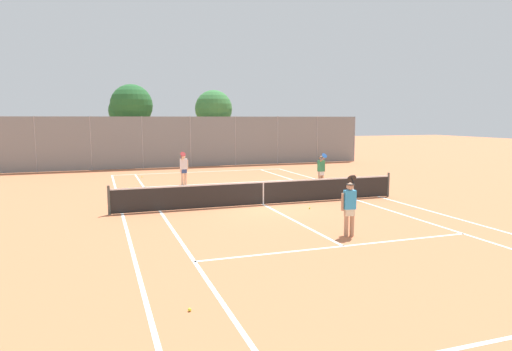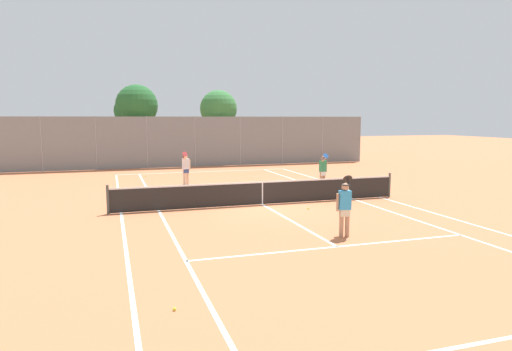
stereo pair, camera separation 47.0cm
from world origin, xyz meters
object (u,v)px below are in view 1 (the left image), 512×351
object	(u,v)px
loose_tennis_ball_4	(310,208)
tree_behind_left	(129,107)
loose_tennis_ball_0	(252,196)
tree_behind_right	(215,110)
player_near_side	(349,205)
loose_tennis_ball_1	(190,310)
player_far_left	(184,167)
player_far_right	(321,169)
loose_tennis_ball_2	(142,177)
loose_tennis_ball_3	(129,188)
tennis_net	(263,192)

from	to	relation	value
loose_tennis_ball_4	tree_behind_left	world-z (taller)	tree_behind_left
loose_tennis_ball_0	tree_behind_right	bearing A→B (deg)	82.26
player_near_side	tree_behind_left	bearing A→B (deg)	101.78
loose_tennis_ball_0	loose_tennis_ball_1	xyz separation A→B (m)	(-4.99, -11.23, 0.00)
player_far_left	loose_tennis_ball_4	world-z (taller)	player_far_left
player_near_side	loose_tennis_ball_0	world-z (taller)	player_near_side
player_far_right	loose_tennis_ball_1	bearing A→B (deg)	-125.97
loose_tennis_ball_1	loose_tennis_ball_2	distance (m)	19.60
loose_tennis_ball_0	loose_tennis_ball_3	distance (m)	6.53
player_far_left	tree_behind_right	bearing A→B (deg)	67.51
tennis_net	tree_behind_left	xyz separation A→B (m)	(-3.99, 17.04, 3.75)
loose_tennis_ball_0	loose_tennis_ball_3	xyz separation A→B (m)	(-5.06, 4.12, 0.00)
loose_tennis_ball_3	player_far_left	bearing A→B (deg)	8.43
tree_behind_left	tree_behind_right	world-z (taller)	tree_behind_left
tennis_net	loose_tennis_ball_2	distance (m)	11.06
loose_tennis_ball_1	loose_tennis_ball_4	distance (m)	9.94
loose_tennis_ball_0	loose_tennis_ball_4	xyz separation A→B (m)	(1.18, -3.44, 0.00)
loose_tennis_ball_0	loose_tennis_ball_3	bearing A→B (deg)	140.86
loose_tennis_ball_1	loose_tennis_ball_3	xyz separation A→B (m)	(-0.07, 15.35, 0.00)
loose_tennis_ball_0	loose_tennis_ball_2	world-z (taller)	same
player_far_left	player_far_right	world-z (taller)	same
loose_tennis_ball_0	loose_tennis_ball_2	bearing A→B (deg)	115.90
player_near_side	loose_tennis_ball_3	xyz separation A→B (m)	(-5.57, 11.61, -0.89)
tennis_net	loose_tennis_ball_2	world-z (taller)	tennis_net
player_far_right	tree_behind_right	xyz separation A→B (m)	(-2.11, 13.49, 3.13)
player_near_side	loose_tennis_ball_3	distance (m)	12.91
tree_behind_left	loose_tennis_ball_1	bearing A→B (deg)	-91.75
loose_tennis_ball_2	loose_tennis_ball_3	size ratio (longest dim) A/B	1.00
tree_behind_left	player_far_right	bearing A→B (deg)	-58.74
player_far_left	tree_behind_right	xyz separation A→B (m)	(4.26, 10.29, 3.13)
loose_tennis_ball_3	tree_behind_right	bearing A→B (deg)	56.53
loose_tennis_ball_0	tree_behind_right	xyz separation A→B (m)	(2.02, 14.83, 4.03)
tennis_net	tree_behind_left	world-z (taller)	tree_behind_left
player_far_left	player_near_side	bearing A→B (deg)	-77.13
player_near_side	loose_tennis_ball_4	size ratio (longest dim) A/B	26.88
tree_behind_right	loose_tennis_ball_3	bearing A→B (deg)	-123.47
player_near_side	loose_tennis_ball_4	world-z (taller)	player_near_side
player_far_left	tree_behind_left	distance (m)	11.18
player_far_left	loose_tennis_ball_4	size ratio (longest dim) A/B	26.88
loose_tennis_ball_0	loose_tennis_ball_4	size ratio (longest dim) A/B	1.00
loose_tennis_ball_3	tree_behind_left	bearing A→B (deg)	85.43
loose_tennis_ball_0	loose_tennis_ball_4	distance (m)	3.64
loose_tennis_ball_1	loose_tennis_ball_4	size ratio (longest dim) A/B	1.00
loose_tennis_ball_3	player_near_side	bearing A→B (deg)	-64.38
player_far_left	loose_tennis_ball_3	xyz separation A→B (m)	(-2.82, -0.42, -0.89)
player_near_side	tree_behind_left	world-z (taller)	tree_behind_left
player_far_left	loose_tennis_ball_4	xyz separation A→B (m)	(3.43, -7.98, -0.89)
loose_tennis_ball_1	loose_tennis_ball_2	world-z (taller)	same
player_far_right	loose_tennis_ball_2	size ratio (longest dim) A/B	26.88
loose_tennis_ball_2	player_far_right	bearing A→B (deg)	-40.63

